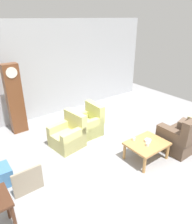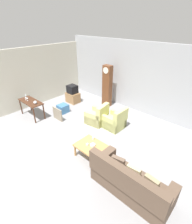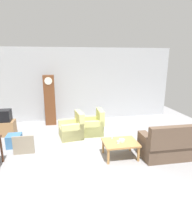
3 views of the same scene
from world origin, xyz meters
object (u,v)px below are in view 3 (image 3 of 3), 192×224
at_px(grandfather_clock, 50,100).
at_px(storage_box_blue, 14,141).
at_px(coffee_table_wood, 120,144).
at_px(tv_crt, 4,116).
at_px(framed_picture_leaning, 24,145).
at_px(armchair_olive_far, 93,126).
at_px(couch_floral, 179,145).
at_px(armchair_olive_near, 72,129).
at_px(cup_blue_rimmed, 118,142).
at_px(tv_stand_cabinet, 5,128).
at_px(cup_white_porcelain, 112,137).
at_px(bowl_white_stacked, 122,140).

distance_m(grandfather_clock, storage_box_blue, 2.44).
relative_size(coffee_table_wood, tv_crt, 2.00).
relative_size(grandfather_clock, framed_picture_leaning, 3.48).
relative_size(coffee_table_wood, framed_picture_leaning, 1.60).
xyz_separation_m(armchair_olive_far, storage_box_blue, (-2.66, -0.61, -0.11)).
bearing_deg(couch_floral, armchair_olive_far, 134.31).
bearing_deg(storage_box_blue, tv_crt, 116.15).
height_order(armchair_olive_near, cup_blue_rimmed, armchair_olive_near).
height_order(armchair_olive_far, tv_crt, tv_crt).
height_order(armchair_olive_near, armchair_olive_far, same).
bearing_deg(tv_crt, tv_stand_cabinet, 0.00).
xyz_separation_m(armchair_olive_near, grandfather_clock, (-0.81, 1.62, 0.74)).
height_order(tv_stand_cabinet, storage_box_blue, tv_stand_cabinet).
xyz_separation_m(armchair_olive_near, storage_box_blue, (-1.87, -0.40, -0.11)).
bearing_deg(coffee_table_wood, armchair_olive_far, 103.97).
height_order(armchair_olive_near, framed_picture_leaning, armchair_olive_near).
xyz_separation_m(couch_floral, tv_crt, (-5.29, 2.62, 0.39)).
distance_m(armchair_olive_near, cup_white_porcelain, 1.77).
bearing_deg(bowl_white_stacked, coffee_table_wood, -157.64).
bearing_deg(tv_crt, storage_box_blue, -63.85).
relative_size(armchair_olive_near, cup_white_porcelain, 11.56).
relative_size(grandfather_clock, cup_blue_rimmed, 27.05).
distance_m(coffee_table_wood, grandfather_clock, 3.93).
bearing_deg(coffee_table_wood, storage_box_blue, 157.99).
bearing_deg(cup_white_porcelain, grandfather_clock, 122.10).
height_order(armchair_olive_far, storage_box_blue, armchair_olive_far).
bearing_deg(armchair_olive_far, grandfather_clock, 138.54).
bearing_deg(cup_blue_rimmed, coffee_table_wood, 44.43).
height_order(storage_box_blue, bowl_white_stacked, bowl_white_stacked).
height_order(tv_stand_cabinet, tv_crt, tv_crt).
bearing_deg(bowl_white_stacked, tv_stand_cabinet, 147.96).
height_order(couch_floral, cup_blue_rimmed, couch_floral).
height_order(couch_floral, armchair_olive_near, couch_floral).
height_order(armchair_olive_far, grandfather_clock, grandfather_clock).
bearing_deg(armchair_olive_near, grandfather_clock, 116.63).
xyz_separation_m(armchair_olive_near, armchair_olive_far, (0.78, 0.21, 0.00)).
bearing_deg(tv_stand_cabinet, tv_crt, 0.00).
distance_m(couch_floral, tv_crt, 5.91).
bearing_deg(couch_floral, coffee_table_wood, 170.32).
bearing_deg(framed_picture_leaning, couch_floral, -12.21).
relative_size(armchair_olive_far, framed_picture_leaning, 1.53).
distance_m(couch_floral, framed_picture_leaning, 4.47).
bearing_deg(tv_crt, cup_white_porcelain, -30.71).
xyz_separation_m(framed_picture_leaning, cup_white_porcelain, (2.56, -0.39, 0.22)).
xyz_separation_m(armchair_olive_near, bowl_white_stacked, (1.30, -1.64, 0.19)).
bearing_deg(coffee_table_wood, framed_picture_leaning, 166.30).
height_order(grandfather_clock, cup_white_porcelain, grandfather_clock).
xyz_separation_m(couch_floral, cup_white_porcelain, (-1.81, 0.55, 0.15)).
bearing_deg(storage_box_blue, cup_white_porcelain, -18.53).
bearing_deg(tv_crt, bowl_white_stacked, -32.04).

